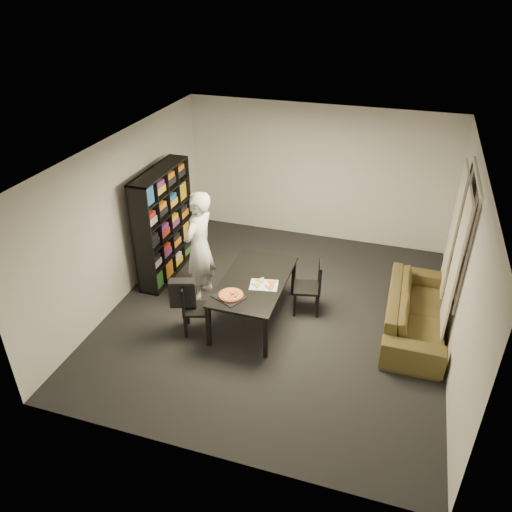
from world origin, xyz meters
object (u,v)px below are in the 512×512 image
(person, at_px, (199,247))
(baking_tray, at_px, (229,297))
(dining_table, at_px, (254,283))
(pepperoni_pizza, at_px, (231,295))
(chair_left, at_px, (191,305))
(bookshelf, at_px, (164,224))
(chair_right, at_px, (313,284))
(sofa, at_px, (416,311))

(person, height_order, baking_tray, person)
(dining_table, bearing_deg, pepperoni_pizza, -109.55)
(chair_left, xyz_separation_m, pepperoni_pizza, (0.60, 0.06, 0.26))
(bookshelf, xyz_separation_m, person, (0.85, -0.50, -0.04))
(bookshelf, relative_size, dining_table, 1.13)
(bookshelf, distance_m, chair_right, 2.71)
(pepperoni_pizza, bearing_deg, chair_right, 44.87)
(bookshelf, xyz_separation_m, baking_tray, (1.65, -1.35, -0.25))
(person, relative_size, baking_tray, 4.57)
(dining_table, relative_size, pepperoni_pizza, 4.78)
(bookshelf, height_order, person, bookshelf)
(sofa, bearing_deg, person, 92.46)
(pepperoni_pizza, xyz_separation_m, sofa, (2.52, 0.97, -0.41))
(chair_left, height_order, baking_tray, chair_left)
(pepperoni_pizza, distance_m, sofa, 2.73)
(sofa, bearing_deg, baking_tray, 111.51)
(pepperoni_pizza, bearing_deg, bookshelf, 141.56)
(bookshelf, height_order, sofa, bookshelf)
(chair_right, distance_m, person, 1.85)
(pepperoni_pizza, bearing_deg, dining_table, 70.45)
(pepperoni_pizza, height_order, sofa, pepperoni_pizza)
(dining_table, distance_m, baking_tray, 0.57)
(bookshelf, bearing_deg, baking_tray, -39.32)
(baking_tray, height_order, sofa, baking_tray)
(baking_tray, bearing_deg, chair_right, 45.02)
(baking_tray, distance_m, sofa, 2.76)
(baking_tray, bearing_deg, person, 133.12)
(chair_right, height_order, sofa, chair_right)
(chair_left, distance_m, sofa, 3.28)
(chair_left, height_order, sofa, chair_left)
(chair_right, relative_size, pepperoni_pizza, 2.49)
(person, xyz_separation_m, baking_tray, (0.80, -0.86, -0.21))
(baking_tray, bearing_deg, dining_table, 69.36)
(bookshelf, relative_size, person, 1.04)
(chair_right, distance_m, sofa, 1.56)
(dining_table, distance_m, pepperoni_pizza, 0.54)
(dining_table, height_order, chair_left, chair_left)
(baking_tray, bearing_deg, bookshelf, 140.68)
(bookshelf, relative_size, baking_tray, 4.75)
(bookshelf, distance_m, baking_tray, 2.15)
(dining_table, distance_m, chair_left, 0.97)
(person, bearing_deg, baking_tray, 51.10)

